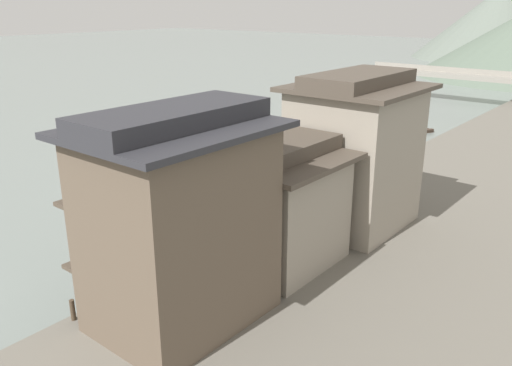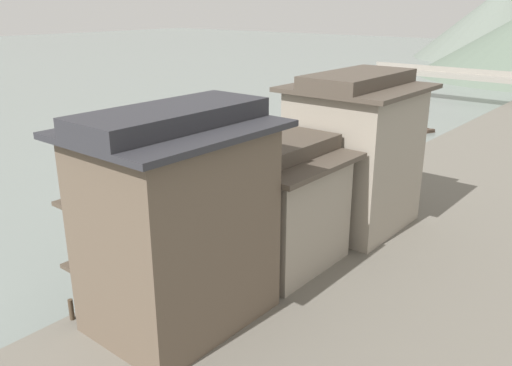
{
  "view_description": "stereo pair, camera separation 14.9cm",
  "coord_description": "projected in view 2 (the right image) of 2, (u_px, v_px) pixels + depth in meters",
  "views": [
    {
      "loc": [
        24.1,
        -5.81,
        13.07
      ],
      "look_at": [
        2.42,
        20.68,
        1.3
      ],
      "focal_mm": 36.9,
      "sensor_mm": 36.0,
      "label": 1
    },
    {
      "loc": [
        24.21,
        -5.72,
        13.07
      ],
      "look_at": [
        2.42,
        20.68,
        1.3
      ],
      "focal_mm": 36.9,
      "sensor_mm": 36.0,
      "label": 2
    }
  ],
  "objects": [
    {
      "name": "riverbank_right",
      "position": [
        489.0,
        200.0,
        35.57
      ],
      "size": [
        18.0,
        110.0,
        0.78
      ],
      "primitive_type": "cube",
      "color": "#6B665B",
      "rests_on": "ground"
    },
    {
      "name": "boat_moored_nearest",
      "position": [
        414.0,
        127.0,
        57.7
      ],
      "size": [
        5.08,
        3.1,
        0.38
      ],
      "color": "#423328",
      "rests_on": "ground"
    },
    {
      "name": "boat_moored_second",
      "position": [
        343.0,
        175.0,
        41.59
      ],
      "size": [
        1.67,
        5.75,
        0.55
      ],
      "color": "brown",
      "rests_on": "ground"
    },
    {
      "name": "boat_moored_third",
      "position": [
        293.0,
        195.0,
        36.87
      ],
      "size": [
        1.71,
        3.72,
        0.75
      ],
      "color": "#33281E",
      "rests_on": "ground"
    },
    {
      "name": "boat_moored_far",
      "position": [
        417.0,
        110.0,
        66.03
      ],
      "size": [
        1.39,
        3.94,
        0.74
      ],
      "color": "#33281E",
      "rests_on": "ground"
    },
    {
      "name": "boat_midriver_drifting",
      "position": [
        380.0,
        155.0,
        47.18
      ],
      "size": [
        1.94,
        5.03,
        0.35
      ],
      "color": "brown",
      "rests_on": "ground"
    },
    {
      "name": "boat_midriver_upstream",
      "position": [
        197.0,
        246.0,
        29.19
      ],
      "size": [
        1.27,
        3.64,
        0.68
      ],
      "color": "#33281E",
      "rests_on": "ground"
    },
    {
      "name": "house_waterfront_nearest",
      "position": [
        177.0,
        220.0,
        20.34
      ],
      "size": [
        6.16,
        7.52,
        8.74
      ],
      "color": "brown",
      "rests_on": "riverbank_right"
    },
    {
      "name": "house_waterfront_second",
      "position": [
        278.0,
        204.0,
        25.55
      ],
      "size": [
        6.09,
        6.35,
        6.14
      ],
      "color": "gray",
      "rests_on": "riverbank_right"
    },
    {
      "name": "house_waterfront_tall",
      "position": [
        354.0,
        152.0,
        29.68
      ],
      "size": [
        6.83,
        7.2,
        8.74
      ],
      "color": "gray",
      "rests_on": "riverbank_right"
    },
    {
      "name": "mooring_post_dock_near",
      "position": [
        71.0,
        309.0,
        21.39
      ],
      "size": [
        0.2,
        0.2,
        0.91
      ],
      "primitive_type": "cylinder",
      "color": "#473828",
      "rests_on": "riverbank_right"
    },
    {
      "name": "mooring_post_dock_mid",
      "position": [
        254.0,
        224.0,
        29.93
      ],
      "size": [
        0.2,
        0.2,
        0.74
      ],
      "primitive_type": "cylinder",
      "color": "#473828",
      "rests_on": "riverbank_right"
    },
    {
      "name": "stone_bridge",
      "position": [
        462.0,
        81.0,
        71.36
      ],
      "size": [
        26.69,
        2.4,
        4.61
      ],
      "color": "gray",
      "rests_on": "ground"
    },
    {
      "name": "hill_far_west",
      "position": [
        504.0,
        21.0,
        127.68
      ],
      "size": [
        40.95,
        40.95,
        17.52
      ],
      "primitive_type": "cone",
      "color": "slate",
      "rests_on": "ground"
    }
  ]
}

